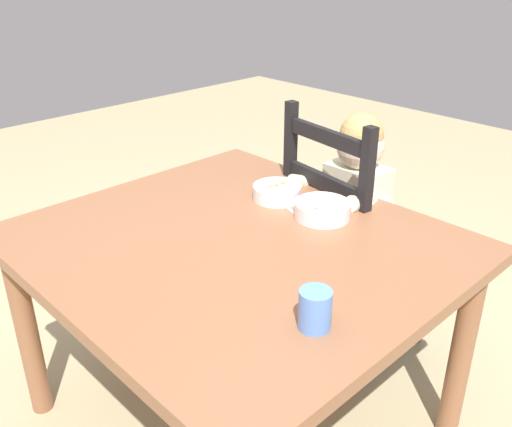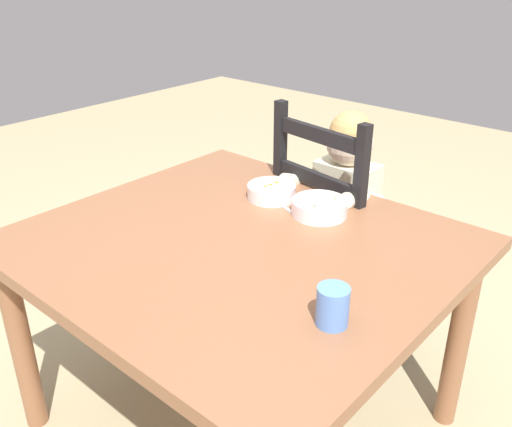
{
  "view_description": "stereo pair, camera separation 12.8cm",
  "coord_description": "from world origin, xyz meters",
  "px_view_note": "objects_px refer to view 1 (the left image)",
  "views": [
    {
      "loc": [
        1.08,
        -0.97,
        1.48
      ],
      "look_at": [
        -0.01,
        0.09,
        0.76
      ],
      "focal_mm": 39.32,
      "sensor_mm": 36.0,
      "label": 1
    },
    {
      "loc": [
        0.99,
        -1.05,
        1.48
      ],
      "look_at": [
        -0.01,
        0.09,
        0.76
      ],
      "focal_mm": 39.32,
      "sensor_mm": 36.0,
      "label": 2
    }
  ],
  "objects_px": {
    "dining_table": "(237,266)",
    "bowl_of_carrots": "(277,192)",
    "child_figure": "(351,202)",
    "spoon": "(283,204)",
    "bowl_of_peas": "(322,209)",
    "dining_chair": "(347,241)",
    "drinking_cup": "(315,309)"
  },
  "relations": [
    {
      "from": "dining_table",
      "to": "bowl_of_carrots",
      "type": "height_order",
      "value": "bowl_of_carrots"
    },
    {
      "from": "child_figure",
      "to": "spoon",
      "type": "xyz_separation_m",
      "value": [
        -0.05,
        -0.31,
        0.08
      ]
    },
    {
      "from": "dining_table",
      "to": "bowl_of_carrots",
      "type": "relative_size",
      "value": 7.3
    },
    {
      "from": "bowl_of_peas",
      "to": "bowl_of_carrots",
      "type": "height_order",
      "value": "bowl_of_peas"
    },
    {
      "from": "dining_chair",
      "to": "bowl_of_peas",
      "type": "relative_size",
      "value": 5.56
    },
    {
      "from": "bowl_of_carrots",
      "to": "dining_chair",
      "type": "bearing_deg",
      "value": 72.84
    },
    {
      "from": "child_figure",
      "to": "bowl_of_carrots",
      "type": "xyz_separation_m",
      "value": [
        -0.1,
        -0.29,
        0.1
      ]
    },
    {
      "from": "dining_chair",
      "to": "bowl_of_peas",
      "type": "height_order",
      "value": "dining_chair"
    },
    {
      "from": "dining_table",
      "to": "spoon",
      "type": "xyz_separation_m",
      "value": [
        -0.07,
        0.27,
        0.1
      ]
    },
    {
      "from": "drinking_cup",
      "to": "dining_table",
      "type": "bearing_deg",
      "value": 159.97
    },
    {
      "from": "dining_table",
      "to": "child_figure",
      "type": "relative_size",
      "value": 1.25
    },
    {
      "from": "dining_table",
      "to": "bowl_of_peas",
      "type": "distance_m",
      "value": 0.33
    },
    {
      "from": "dining_table",
      "to": "dining_chair",
      "type": "xyz_separation_m",
      "value": [
        -0.03,
        0.59,
        -0.15
      ]
    },
    {
      "from": "child_figure",
      "to": "spoon",
      "type": "relative_size",
      "value": 7.06
    },
    {
      "from": "dining_table",
      "to": "drinking_cup",
      "type": "bearing_deg",
      "value": -20.03
    },
    {
      "from": "drinking_cup",
      "to": "child_figure",
      "type": "bearing_deg",
      "value": 121.34
    },
    {
      "from": "bowl_of_carrots",
      "to": "spoon",
      "type": "xyz_separation_m",
      "value": [
        0.05,
        -0.02,
        -0.02
      ]
    },
    {
      "from": "dining_table",
      "to": "child_figure",
      "type": "xyz_separation_m",
      "value": [
        -0.02,
        0.59,
        0.02
      ]
    },
    {
      "from": "child_figure",
      "to": "drinking_cup",
      "type": "bearing_deg",
      "value": -58.66
    },
    {
      "from": "dining_chair",
      "to": "bowl_of_peas",
      "type": "distance_m",
      "value": 0.41
    },
    {
      "from": "dining_table",
      "to": "dining_chair",
      "type": "height_order",
      "value": "dining_chair"
    },
    {
      "from": "child_figure",
      "to": "bowl_of_peas",
      "type": "xyz_separation_m",
      "value": [
        0.1,
        -0.29,
        0.1
      ]
    },
    {
      "from": "dining_table",
      "to": "drinking_cup",
      "type": "height_order",
      "value": "drinking_cup"
    },
    {
      "from": "child_figure",
      "to": "bowl_of_carrots",
      "type": "relative_size",
      "value": 5.84
    },
    {
      "from": "bowl_of_carrots",
      "to": "child_figure",
      "type": "bearing_deg",
      "value": 71.26
    },
    {
      "from": "bowl_of_peas",
      "to": "bowl_of_carrots",
      "type": "distance_m",
      "value": 0.2
    },
    {
      "from": "dining_chair",
      "to": "child_figure",
      "type": "distance_m",
      "value": 0.17
    },
    {
      "from": "child_figure",
      "to": "bowl_of_peas",
      "type": "relative_size",
      "value": 5.41
    },
    {
      "from": "spoon",
      "to": "drinking_cup",
      "type": "xyz_separation_m",
      "value": [
        0.5,
        -0.43,
        0.04
      ]
    },
    {
      "from": "child_figure",
      "to": "drinking_cup",
      "type": "relative_size",
      "value": 10.03
    },
    {
      "from": "drinking_cup",
      "to": "spoon",
      "type": "bearing_deg",
      "value": 139.5
    },
    {
      "from": "drinking_cup",
      "to": "bowl_of_carrots",
      "type": "bearing_deg",
      "value": 140.75
    }
  ]
}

